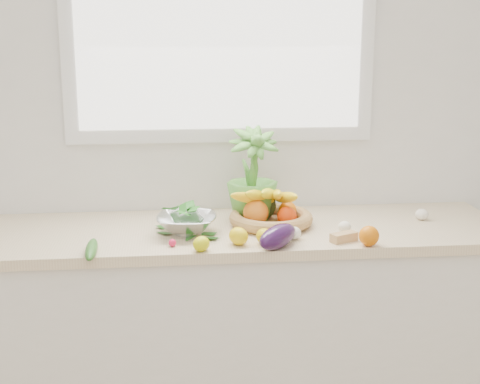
{
  "coord_description": "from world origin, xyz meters",
  "views": [
    {
      "loc": [
        -0.22,
        -0.59,
        1.66
      ],
      "look_at": [
        0.05,
        1.93,
        1.05
      ],
      "focal_mm": 50.0,
      "sensor_mm": 36.0,
      "label": 1
    }
  ],
  "objects": [
    {
      "name": "orange_loose",
      "position": [
        0.49,
        1.67,
        0.94
      ],
      "size": [
        0.09,
        0.09,
        0.07
      ],
      "primitive_type": "sphere",
      "rotation": [
        0.0,
        0.0,
        0.2
      ],
      "color": "#D96806",
      "rests_on": "countertop"
    },
    {
      "name": "radish",
      "position": [
        -0.22,
        1.74,
        0.91
      ],
      "size": [
        0.03,
        0.03,
        0.03
      ],
      "primitive_type": "sphere",
      "rotation": [
        0.0,
        0.0,
        -0.26
      ],
      "color": "#D91B47",
      "rests_on": "countertop"
    },
    {
      "name": "eggplant",
      "position": [
        0.16,
        1.68,
        0.94
      ],
      "size": [
        0.2,
        0.22,
        0.09
      ],
      "primitive_type": "ellipsoid",
      "rotation": [
        0.0,
        0.0,
        -0.71
      ],
      "color": "#2A0F39",
      "rests_on": "countertop"
    },
    {
      "name": "counter_cabinet",
      "position": [
        0.0,
        1.95,
        0.43
      ],
      "size": [
        2.2,
        0.58,
        0.86
      ],
      "primitive_type": "cube",
      "color": "silver",
      "rests_on": "ground"
    },
    {
      "name": "apple",
      "position": [
        0.11,
        1.95,
        0.94
      ],
      "size": [
        0.1,
        0.1,
        0.08
      ],
      "primitive_type": "sphere",
      "rotation": [
        0.0,
        0.0,
        -0.29
      ],
      "color": "red",
      "rests_on": "countertop"
    },
    {
      "name": "cucumber",
      "position": [
        -0.5,
        1.67,
        0.92
      ],
      "size": [
        0.05,
        0.22,
        0.04
      ],
      "primitive_type": "ellipsoid",
      "rotation": [
        0.0,
        0.0,
        0.02
      ],
      "color": "#2B5C1B",
      "rests_on": "countertop"
    },
    {
      "name": "lemon_a",
      "position": [
        0.12,
        1.72,
        0.93
      ],
      "size": [
        0.08,
        0.09,
        0.06
      ],
      "primitive_type": "ellipsoid",
      "rotation": [
        0.0,
        0.0,
        0.33
      ],
      "color": "#D9BA0B",
      "rests_on": "countertop"
    },
    {
      "name": "lemon_b",
      "position": [
        -0.12,
        1.67,
        0.93
      ],
      "size": [
        0.09,
        0.09,
        0.05
      ],
      "primitive_type": "ellipsoid",
      "rotation": [
        0.0,
        0.0,
        -0.7
      ],
      "color": "#CCD00B",
      "rests_on": "countertop"
    },
    {
      "name": "potted_herb",
      "position": [
        0.11,
        2.04,
        1.1
      ],
      "size": [
        0.24,
        0.24,
        0.37
      ],
      "primitive_type": "imported",
      "rotation": [
        0.0,
        0.0,
        0.14
      ],
      "color": "#559C39",
      "rests_on": "countertop"
    },
    {
      "name": "garlic_a",
      "position": [
        0.45,
        1.85,
        0.92
      ],
      "size": [
        0.05,
        0.05,
        0.04
      ],
      "primitive_type": "ellipsoid",
      "rotation": [
        0.0,
        0.0,
        -0.04
      ],
      "color": "white",
      "rests_on": "countertop"
    },
    {
      "name": "ginger",
      "position": [
        0.42,
        1.73,
        0.92
      ],
      "size": [
        0.11,
        0.08,
        0.03
      ],
      "primitive_type": "cube",
      "rotation": [
        0.0,
        0.0,
        0.44
      ],
      "color": "tan",
      "rests_on": "countertop"
    },
    {
      "name": "countertop",
      "position": [
        0.0,
        1.95,
        0.88
      ],
      "size": [
        2.24,
        0.62,
        0.04
      ],
      "primitive_type": "cube",
      "color": "beige",
      "rests_on": "counter_cabinet"
    },
    {
      "name": "colander_with_spinach",
      "position": [
        -0.16,
        1.88,
        0.96
      ],
      "size": [
        0.25,
        0.25,
        0.12
      ],
      "color": "silver",
      "rests_on": "countertop"
    },
    {
      "name": "window_pane",
      "position": [
        0.0,
        2.21,
        1.75
      ],
      "size": [
        1.18,
        0.01,
        0.98
      ],
      "primitive_type": "cube",
      "color": "white",
      "rests_on": "window_frame"
    },
    {
      "name": "fruit_basket",
      "position": [
        0.18,
        1.97,
        0.95
      ],
      "size": [
        0.44,
        0.44,
        0.18
      ],
      "color": "tan",
      "rests_on": "countertop"
    },
    {
      "name": "lemon_c",
      "position": [
        0.02,
        1.73,
        0.93
      ],
      "size": [
        0.1,
        0.1,
        0.06
      ],
      "primitive_type": "ellipsoid",
      "rotation": [
        0.0,
        0.0,
        0.53
      ],
      "color": "yellow",
      "rests_on": "countertop"
    },
    {
      "name": "window_frame",
      "position": [
        0.0,
        2.23,
        1.75
      ],
      "size": [
        1.3,
        0.03,
        1.1
      ],
      "primitive_type": "cube",
      "color": "white",
      "rests_on": "back_wall"
    },
    {
      "name": "garlic_b",
      "position": [
        0.81,
        1.98,
        0.92
      ],
      "size": [
        0.06,
        0.06,
        0.05
      ],
      "primitive_type": "ellipsoid",
      "rotation": [
        0.0,
        0.0,
        0.05
      ],
      "color": "white",
      "rests_on": "countertop"
    },
    {
      "name": "back_wall",
      "position": [
        0.0,
        2.25,
        1.35
      ],
      "size": [
        4.5,
        0.02,
        2.7
      ],
      "primitive_type": "cube",
      "color": "white",
      "rests_on": "ground"
    },
    {
      "name": "garlic_c",
      "position": [
        0.24,
        1.78,
        0.92
      ],
      "size": [
        0.07,
        0.07,
        0.05
      ],
      "primitive_type": "ellipsoid",
      "rotation": [
        0.0,
        0.0,
        0.22
      ],
      "color": "beige",
      "rests_on": "countertop"
    }
  ]
}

